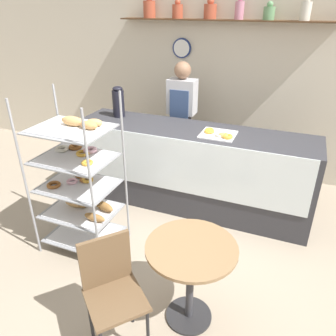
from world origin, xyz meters
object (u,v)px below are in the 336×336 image
Objects in this scene: person_worker at (182,118)px; donut_tray_counter at (218,134)px; coffee_carafe at (118,102)px; cafe_table at (191,266)px; cafe_chair at (111,284)px; pastry_rack at (80,183)px.

person_worker reaches higher than donut_tray_counter.
coffee_carafe is at bearing 172.04° from donut_tray_counter.
person_worker is 4.38× the size of donut_tray_counter.
cafe_chair reaches higher than cafe_table.
coffee_carafe reaches higher than donut_tray_counter.
person_worker is at bearing 111.82° from cafe_table.
coffee_carafe is at bearing 68.71° from cafe_chair.
coffee_carafe is 1.37m from donut_tray_counter.
cafe_chair is at bearing -62.34° from coffee_carafe.
donut_tray_counter is (1.35, -0.19, -0.17)m from coffee_carafe.
cafe_chair is (0.43, -2.59, -0.35)m from person_worker.
person_worker is at bearing 135.34° from donut_tray_counter.
cafe_table is (1.31, -0.47, -0.19)m from pastry_rack.
person_worker is at bearing 50.47° from cafe_chair.
person_worker reaches higher than cafe_table.
donut_tray_counter is (0.24, 1.93, 0.46)m from cafe_chair.
cafe_chair is 2.00m from donut_tray_counter.
pastry_rack reaches higher than donut_tray_counter.
coffee_carafe is 1.02× the size of donut_tray_counter.
pastry_rack is at bearing -78.58° from coffee_carafe.
cafe_table is at bearing -47.91° from coffee_carafe.
donut_tray_counter is (-0.21, 1.54, 0.47)m from cafe_table.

